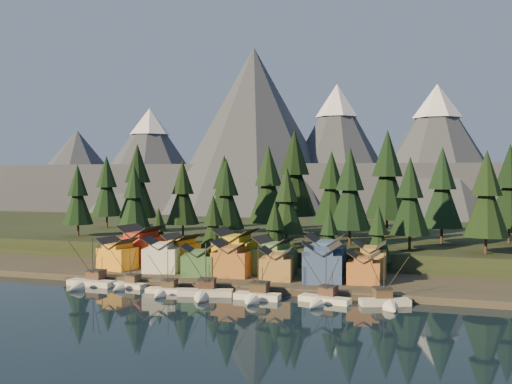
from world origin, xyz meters
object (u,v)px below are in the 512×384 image
(boat_0, at_px, (87,277))
(boat_6, at_px, (386,295))
(boat_1, at_px, (126,279))
(boat_4, at_px, (256,288))
(boat_2, at_px, (165,285))
(house_front_0, at_px, (118,253))
(boat_5, at_px, (322,293))
(boat_3, at_px, (204,287))
(house_back_0, at_px, (141,244))
(house_back_1, at_px, (181,250))
(house_front_1, at_px, (162,254))

(boat_0, height_order, boat_6, boat_0)
(boat_0, bearing_deg, boat_1, 9.81)
(boat_0, distance_m, boat_4, 40.52)
(boat_0, distance_m, boat_2, 20.38)
(boat_1, relative_size, house_front_0, 1.13)
(boat_4, xyz_separation_m, boat_5, (13.36, 1.24, -0.39))
(boat_2, height_order, boat_5, boat_5)
(boat_3, height_order, house_back_0, house_back_0)
(boat_1, bearing_deg, boat_6, 6.43)
(boat_6, bearing_deg, house_back_0, 140.64)
(boat_2, distance_m, boat_4, 20.20)
(boat_2, xyz_separation_m, boat_4, (20.19, 0.08, 0.60))
(boat_5, bearing_deg, boat_6, 18.03)
(boat_3, relative_size, house_back_0, 1.20)
(boat_5, bearing_deg, boat_4, -162.83)
(boat_2, height_order, boat_6, boat_6)
(boat_1, height_order, boat_2, boat_1)
(boat_2, relative_size, boat_4, 0.83)
(boat_1, height_order, house_front_0, house_front_0)
(boat_2, distance_m, boat_6, 45.88)
(boat_3, relative_size, house_back_1, 1.41)
(boat_2, distance_m, house_back_1, 25.29)
(boat_6, relative_size, house_front_1, 1.23)
(boat_3, xyz_separation_m, house_back_0, (-28.28, 25.01, 4.75))
(boat_3, bearing_deg, boat_5, -8.89)
(boat_2, bearing_deg, boat_0, 170.93)
(boat_2, distance_m, boat_5, 33.58)
(house_back_1, bearing_deg, house_front_1, -91.74)
(boat_5, height_order, house_front_0, boat_5)
(boat_2, xyz_separation_m, house_back_0, (-19.28, 24.97, 5.08))
(boat_0, distance_m, boat_5, 53.85)
(boat_2, height_order, house_back_1, house_back_1)
(boat_1, distance_m, house_front_1, 14.38)
(house_front_0, bearing_deg, boat_6, -3.37)
(house_front_0, xyz_separation_m, house_back_1, (14.09, 7.15, 0.31))
(boat_6, distance_m, house_back_0, 68.96)
(boat_5, xyz_separation_m, house_front_0, (-54.95, 15.39, 3.61))
(boat_2, bearing_deg, boat_1, 160.74)
(boat_0, xyz_separation_m, boat_1, (9.25, 1.17, -0.28))
(boat_2, bearing_deg, house_back_0, 123.95)
(boat_3, xyz_separation_m, house_front_1, (-18.10, 16.80, 3.77))
(house_back_0, bearing_deg, house_back_1, 3.42)
(boat_6, height_order, house_back_0, house_back_0)
(house_front_1, xyz_separation_m, house_back_0, (-10.18, 8.22, 0.98))
(boat_3, distance_m, boat_6, 36.90)
(house_front_0, height_order, house_back_1, house_back_1)
(house_back_0, height_order, house_back_1, house_back_0)
(boat_2, xyz_separation_m, boat_3, (9.00, -0.04, 0.33))
(house_back_1, bearing_deg, boat_5, -16.48)
(boat_2, height_order, boat_3, boat_3)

